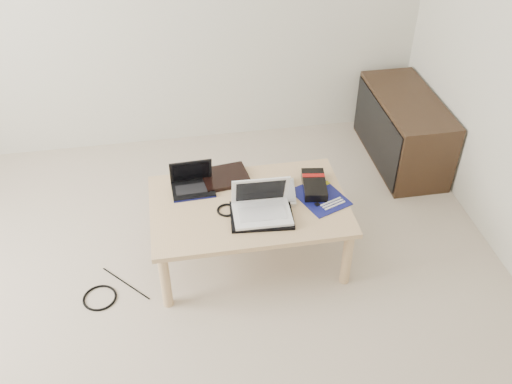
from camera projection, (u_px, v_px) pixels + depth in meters
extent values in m
plane|color=beige|center=(166.00, 357.00, 2.87)|extent=(4.00, 4.00, 0.00)
cube|color=tan|center=(249.00, 206.00, 3.19)|extent=(1.10, 0.70, 0.03)
cylinder|color=tan|center=(165.00, 281.00, 3.02)|extent=(0.06, 0.06, 0.37)
cylinder|color=tan|center=(347.00, 258.00, 3.15)|extent=(0.06, 0.06, 0.37)
cylinder|color=tan|center=(161.00, 209.00, 3.48)|extent=(0.06, 0.06, 0.37)
cylinder|color=tan|center=(319.00, 191.00, 3.61)|extent=(0.06, 0.06, 0.37)
cube|color=#362516|center=(403.00, 129.00, 4.06)|extent=(0.40, 0.90, 0.50)
cube|color=black|center=(376.00, 132.00, 4.04)|extent=(0.02, 0.86, 0.44)
cube|color=black|center=(225.00, 177.00, 3.35)|extent=(0.29, 0.25, 0.03)
cube|color=black|center=(193.00, 190.00, 3.27)|extent=(0.25, 0.18, 0.01)
cube|color=black|center=(193.00, 189.00, 3.26)|extent=(0.20, 0.10, 0.00)
cube|color=black|center=(195.00, 195.00, 3.21)|extent=(0.05, 0.03, 0.00)
cube|color=black|center=(191.00, 171.00, 3.26)|extent=(0.24, 0.06, 0.16)
cube|color=black|center=(191.00, 172.00, 3.26)|extent=(0.21, 0.04, 0.13)
cube|color=#0B0F41|center=(195.00, 199.00, 3.21)|extent=(0.24, 0.02, 0.01)
cube|color=black|center=(258.00, 194.00, 3.24)|extent=(0.27, 0.24, 0.01)
cube|color=silver|center=(258.00, 193.00, 3.24)|extent=(0.22, 0.19, 0.00)
cube|color=silver|center=(290.00, 192.00, 3.25)|extent=(0.09, 0.25, 0.02)
cube|color=gray|center=(290.00, 190.00, 3.24)|extent=(0.07, 0.20, 0.00)
cube|color=black|center=(261.00, 215.00, 3.09)|extent=(0.36, 0.27, 0.02)
cube|color=white|center=(262.00, 214.00, 3.07)|extent=(0.32, 0.23, 0.02)
cube|color=silver|center=(262.00, 213.00, 3.06)|extent=(0.26, 0.13, 0.00)
cube|color=white|center=(264.00, 223.00, 3.00)|extent=(0.07, 0.03, 0.00)
cube|color=white|center=(260.00, 190.00, 3.06)|extent=(0.31, 0.09, 0.20)
cube|color=black|center=(260.00, 191.00, 3.06)|extent=(0.27, 0.07, 0.16)
cube|color=#0C0E50|center=(321.00, 197.00, 3.22)|extent=(0.33, 0.36, 0.01)
cube|color=silver|center=(312.00, 194.00, 3.23)|extent=(0.06, 0.06, 0.01)
cube|color=gold|center=(321.00, 184.00, 3.31)|extent=(0.09, 0.04, 0.01)
cube|color=gold|center=(323.00, 186.00, 3.29)|extent=(0.09, 0.04, 0.01)
cube|color=silver|center=(331.00, 202.00, 3.18)|extent=(0.13, 0.06, 0.01)
cube|color=silver|center=(333.00, 203.00, 3.17)|extent=(0.13, 0.06, 0.01)
cube|color=silver|center=(335.00, 205.00, 3.16)|extent=(0.13, 0.06, 0.01)
cube|color=black|center=(317.00, 204.00, 3.16)|extent=(0.03, 0.03, 0.01)
cube|color=black|center=(314.00, 185.00, 3.27)|extent=(0.17, 0.28, 0.06)
cube|color=maroon|center=(313.00, 175.00, 3.29)|extent=(0.13, 0.05, 0.00)
torus|color=black|center=(227.00, 210.00, 3.13)|extent=(0.14, 0.14, 0.01)
torus|color=black|center=(100.00, 298.00, 3.16)|extent=(0.24, 0.24, 0.01)
cylinder|color=black|center=(126.00, 283.00, 3.25)|extent=(0.26, 0.29, 0.01)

